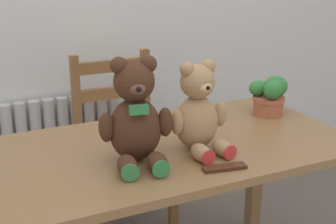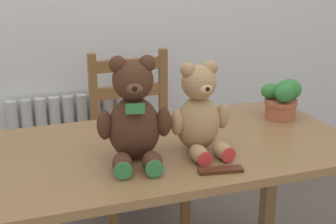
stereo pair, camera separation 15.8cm
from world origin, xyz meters
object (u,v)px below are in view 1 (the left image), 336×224
object	(u,v)px
teddy_bear_right	(198,112)
chocolate_bar	(225,168)
potted_plant	(270,96)
wooden_chair_behind	(122,146)
teddy_bear_left	(136,118)

from	to	relation	value
teddy_bear_right	chocolate_bar	xyz separation A→B (m)	(-0.00, -0.18, -0.13)
potted_plant	chocolate_bar	xyz separation A→B (m)	(-0.47, -0.39, -0.08)
wooden_chair_behind	potted_plant	bearing A→B (deg)	132.48
chocolate_bar	potted_plant	bearing A→B (deg)	39.99
wooden_chair_behind	teddy_bear_right	distance (m)	0.85
teddy_bear_right	chocolate_bar	distance (m)	0.23
wooden_chair_behind	potted_plant	xyz separation A→B (m)	(0.49, -0.54, 0.35)
wooden_chair_behind	chocolate_bar	xyz separation A→B (m)	(0.02, -0.93, 0.27)
wooden_chair_behind	teddy_bear_left	xyz separation A→B (m)	(-0.21, -0.75, 0.42)
wooden_chair_behind	potted_plant	distance (m)	0.81
teddy_bear_left	chocolate_bar	size ratio (longest dim) A/B	2.47
potted_plant	chocolate_bar	distance (m)	0.62
teddy_bear_right	potted_plant	size ratio (longest dim) A/B	1.88
wooden_chair_behind	chocolate_bar	bearing A→B (deg)	91.53
wooden_chair_behind	teddy_bear_left	world-z (taller)	teddy_bear_left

